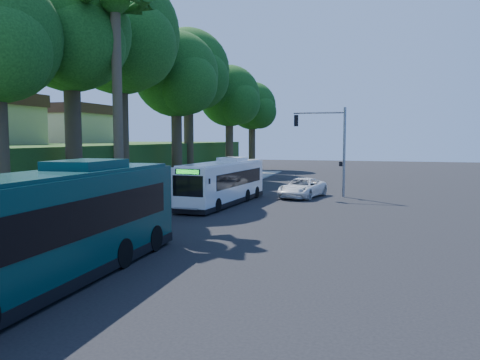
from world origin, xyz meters
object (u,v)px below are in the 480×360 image
(bus_shelter, at_px, (121,186))
(pickup, at_px, (302,188))
(white_bus, at_px, (224,182))
(teal_bus, at_px, (51,225))

(bus_shelter, relative_size, pickup, 0.60)
(bus_shelter, bearing_deg, white_bus, 57.23)
(teal_bus, bearing_deg, bus_shelter, 109.80)
(bus_shelter, distance_m, pickup, 14.86)
(pickup, bearing_deg, teal_bus, -87.56)
(white_bus, relative_size, teal_bus, 0.84)
(bus_shelter, distance_m, white_bus, 7.79)
(white_bus, height_order, pickup, white_bus)
(bus_shelter, height_order, pickup, bus_shelter)
(bus_shelter, xyz_separation_m, white_bus, (4.21, 6.55, -0.24))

